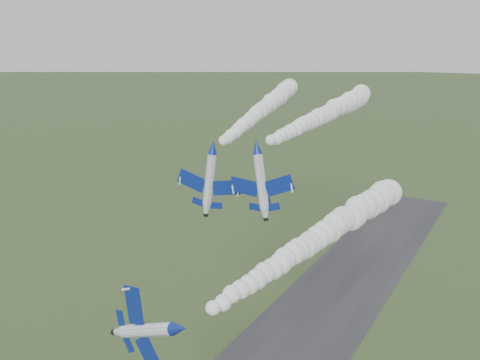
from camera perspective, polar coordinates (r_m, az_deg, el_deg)
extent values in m
cylinder|color=silver|center=(61.32, -6.48, -15.48)|extent=(3.15, 8.96, 2.03)
cone|color=navy|center=(58.05, -10.40, -17.55)|extent=(2.31, 2.54, 2.03)
cone|color=silver|center=(64.76, -3.17, -13.63)|extent=(2.26, 2.13, 2.03)
cylinder|color=black|center=(65.47, -2.57, -13.29)|extent=(1.10, 0.76, 1.03)
ellipsoid|color=black|center=(59.50, -7.63, -16.31)|extent=(1.73, 3.16, 1.35)
cube|color=navy|center=(61.26, -6.92, -12.47)|extent=(2.21, 2.73, 4.52)
cube|color=navy|center=(62.81, -5.15, -17.82)|extent=(2.21, 2.73, 4.52)
cube|color=navy|center=(63.76, -4.18, -12.56)|extent=(1.01, 1.25, 1.98)
cube|color=navy|center=(64.56, -3.27, -15.32)|extent=(1.01, 1.25, 1.98)
cube|color=navy|center=(63.01, -2.98, -13.98)|extent=(2.38, 1.94, 0.96)
cylinder|color=silver|center=(88.43, -2.91, 3.49)|extent=(3.66, 8.93, 1.74)
cone|color=navy|center=(83.35, -4.16, 2.76)|extent=(2.21, 2.63, 1.74)
cone|color=silver|center=(93.37, -1.83, 4.12)|extent=(2.12, 2.22, 1.74)
cylinder|color=black|center=(94.34, -1.64, 4.23)|extent=(1.00, 0.81, 0.88)
ellipsoid|color=black|center=(86.21, -3.36, 3.58)|extent=(1.80, 3.19, 1.16)
cube|color=navy|center=(90.21, -4.61, 3.83)|extent=(5.22, 3.51, 0.72)
cube|color=navy|center=(88.36, -0.83, 3.15)|extent=(5.22, 3.51, 0.72)
cube|color=navy|center=(92.98, -2.99, 4.18)|extent=(2.29, 1.59, 0.35)
cube|color=navy|center=(92.03, -1.03, 3.84)|extent=(2.29, 1.59, 0.35)
cube|color=navy|center=(91.96, -1.98, 4.80)|extent=(0.76, 1.72, 2.29)
cylinder|color=silver|center=(84.22, 1.80, 3.55)|extent=(2.26, 8.78, 1.76)
cone|color=navy|center=(79.36, 0.17, 2.84)|extent=(1.89, 2.37, 1.76)
cone|color=silver|center=(88.97, 3.21, 4.15)|extent=(1.87, 1.96, 1.76)
cylinder|color=black|center=(89.91, 3.46, 4.26)|extent=(0.93, 0.67, 0.89)
ellipsoid|color=black|center=(82.15, 1.11, 3.67)|extent=(1.34, 3.04, 1.17)
cube|color=navy|center=(86.34, 0.18, 3.43)|extent=(4.87, 2.75, 0.83)
cube|color=navy|center=(83.72, 3.97, 3.65)|extent=(4.87, 2.75, 0.83)
cube|color=navy|center=(88.82, 1.99, 3.98)|extent=(2.12, 1.25, 0.40)
cube|color=navy|center=(87.47, 3.96, 4.11)|extent=(2.12, 1.25, 0.40)
cube|color=navy|center=(87.74, 2.80, 4.88)|extent=(0.55, 1.68, 2.27)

